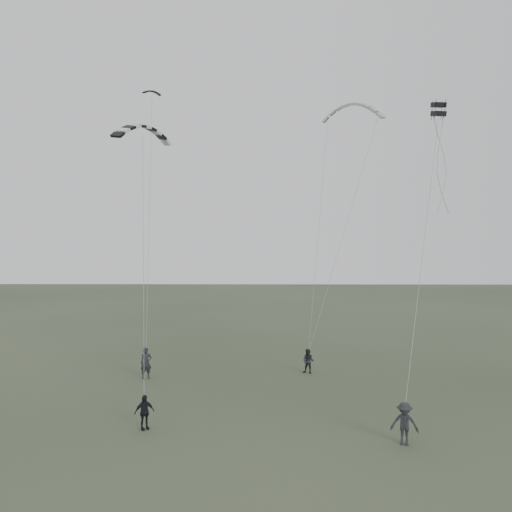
{
  "coord_description": "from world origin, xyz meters",
  "views": [
    {
      "loc": [
        0.94,
        -23.5,
        8.59
      ],
      "look_at": [
        0.61,
        5.26,
        7.58
      ],
      "focal_mm": 35.0,
      "sensor_mm": 36.0,
      "label": 1
    }
  ],
  "objects_px": {
    "kite_dark_small": "(152,91)",
    "kite_pale_large": "(352,104)",
    "flyer_far": "(405,424)",
    "kite_striped": "(143,126)",
    "flyer_left": "(146,363)",
    "flyer_center": "(144,412)",
    "kite_box": "(438,109)",
    "flyer_right": "(308,361)"
  },
  "relations": [
    {
      "from": "kite_dark_small",
      "to": "kite_pale_large",
      "type": "xyz_separation_m",
      "value": [
        14.38,
        -0.92,
        -1.21
      ]
    },
    {
      "from": "flyer_far",
      "to": "kite_striped",
      "type": "xyz_separation_m",
      "value": [
        -12.57,
        7.27,
        13.95
      ]
    },
    {
      "from": "flyer_left",
      "to": "kite_striped",
      "type": "bearing_deg",
      "value": -106.8
    },
    {
      "from": "flyer_center",
      "to": "kite_dark_small",
      "type": "height_order",
      "value": "kite_dark_small"
    },
    {
      "from": "flyer_center",
      "to": "kite_box",
      "type": "height_order",
      "value": "kite_box"
    },
    {
      "from": "flyer_left",
      "to": "kite_dark_small",
      "type": "height_order",
      "value": "kite_dark_small"
    },
    {
      "from": "kite_striped",
      "to": "kite_box",
      "type": "relative_size",
      "value": 4.98
    },
    {
      "from": "flyer_center",
      "to": "flyer_far",
      "type": "relative_size",
      "value": 0.88
    },
    {
      "from": "flyer_right",
      "to": "flyer_center",
      "type": "relative_size",
      "value": 1.0
    },
    {
      "from": "flyer_far",
      "to": "kite_dark_small",
      "type": "bearing_deg",
      "value": 148.18
    },
    {
      "from": "flyer_left",
      "to": "kite_dark_small",
      "type": "distance_m",
      "value": 19.4
    },
    {
      "from": "flyer_center",
      "to": "kite_striped",
      "type": "bearing_deg",
      "value": 68.9
    },
    {
      "from": "flyer_left",
      "to": "kite_pale_large",
      "type": "distance_m",
      "value": 22.45
    },
    {
      "from": "kite_pale_large",
      "to": "kite_striped",
      "type": "bearing_deg",
      "value": -131.2
    },
    {
      "from": "kite_pale_large",
      "to": "kite_striped",
      "type": "xyz_separation_m",
      "value": [
        -13.01,
        -7.75,
        -3.25
      ]
    },
    {
      "from": "flyer_far",
      "to": "kite_box",
      "type": "distance_m",
      "value": 15.53
    },
    {
      "from": "flyer_center",
      "to": "kite_pale_large",
      "type": "distance_m",
      "value": 24.85
    },
    {
      "from": "flyer_far",
      "to": "kite_striped",
      "type": "distance_m",
      "value": 20.13
    },
    {
      "from": "flyer_far",
      "to": "kite_box",
      "type": "relative_size",
      "value": 2.58
    },
    {
      "from": "flyer_center",
      "to": "flyer_far",
      "type": "height_order",
      "value": "flyer_far"
    },
    {
      "from": "flyer_left",
      "to": "flyer_far",
      "type": "bearing_deg",
      "value": -64.72
    },
    {
      "from": "kite_dark_small",
      "to": "kite_pale_large",
      "type": "distance_m",
      "value": 14.46
    },
    {
      "from": "flyer_left",
      "to": "kite_dark_small",
      "type": "bearing_deg",
      "value": 69.99
    },
    {
      "from": "flyer_right",
      "to": "kite_dark_small",
      "type": "height_order",
      "value": "kite_dark_small"
    },
    {
      "from": "flyer_left",
      "to": "flyer_center",
      "type": "height_order",
      "value": "flyer_left"
    },
    {
      "from": "kite_striped",
      "to": "flyer_left",
      "type": "bearing_deg",
      "value": 56.89
    },
    {
      "from": "flyer_right",
      "to": "flyer_far",
      "type": "relative_size",
      "value": 0.88
    },
    {
      "from": "kite_pale_large",
      "to": "kite_box",
      "type": "xyz_separation_m",
      "value": [
        2.63,
        -9.81,
        -2.9
      ]
    },
    {
      "from": "flyer_center",
      "to": "kite_box",
      "type": "xyz_separation_m",
      "value": [
        14.31,
        3.68,
        14.4
      ]
    },
    {
      "from": "flyer_center",
      "to": "flyer_far",
      "type": "xyz_separation_m",
      "value": [
        11.24,
        -1.53,
        0.11
      ]
    },
    {
      "from": "flyer_right",
      "to": "kite_dark_small",
      "type": "xyz_separation_m",
      "value": [
        -10.96,
        4.98,
        18.51
      ]
    },
    {
      "from": "flyer_far",
      "to": "flyer_center",
      "type": "bearing_deg",
      "value": -170.75
    },
    {
      "from": "kite_pale_large",
      "to": "kite_box",
      "type": "distance_m",
      "value": 10.56
    },
    {
      "from": "flyer_right",
      "to": "kite_pale_large",
      "type": "distance_m",
      "value": 18.1
    },
    {
      "from": "flyer_left",
      "to": "flyer_center",
      "type": "xyz_separation_m",
      "value": [
        1.82,
        -8.17,
        -0.17
      ]
    },
    {
      "from": "kite_pale_large",
      "to": "flyer_left",
      "type": "bearing_deg",
      "value": -140.47
    },
    {
      "from": "kite_box",
      "to": "kite_striped",
      "type": "bearing_deg",
      "value": 162.02
    },
    {
      "from": "flyer_far",
      "to": "kite_box",
      "type": "bearing_deg",
      "value": 76.54
    },
    {
      "from": "flyer_left",
      "to": "flyer_center",
      "type": "distance_m",
      "value": 8.37
    },
    {
      "from": "kite_box",
      "to": "flyer_center",
      "type": "bearing_deg",
      "value": -176.05
    },
    {
      "from": "flyer_center",
      "to": "kite_dark_small",
      "type": "bearing_deg",
      "value": 66.47
    },
    {
      "from": "kite_pale_large",
      "to": "flyer_center",
      "type": "bearing_deg",
      "value": -112.87
    }
  ]
}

